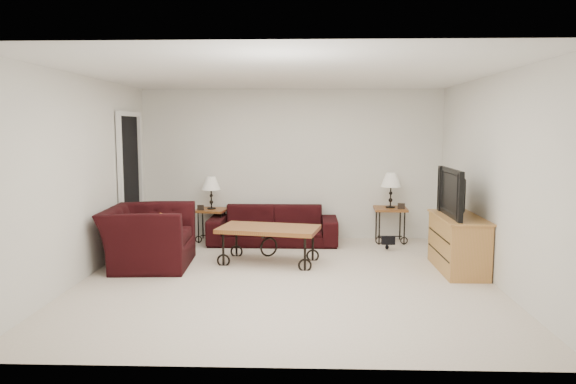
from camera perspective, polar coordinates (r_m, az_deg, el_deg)
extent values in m
plane|color=beige|center=(6.76, -0.20, -9.16)|extent=(5.00, 5.00, 0.00)
cube|color=silver|center=(9.02, 0.39, 2.94)|extent=(5.00, 0.02, 2.50)
cube|color=silver|center=(4.05, -1.54, -1.89)|extent=(5.00, 0.02, 2.50)
cube|color=silver|center=(7.08, -20.89, 1.42)|extent=(0.02, 5.00, 2.50)
cube|color=silver|center=(6.90, 21.02, 1.28)|extent=(0.02, 5.00, 2.50)
plane|color=white|center=(6.53, -0.21, 12.43)|extent=(5.00, 5.00, 0.00)
cube|color=black|center=(8.63, -16.41, 0.95)|extent=(0.08, 0.94, 2.04)
imported|color=black|center=(8.67, -1.58, -3.54)|extent=(2.06, 0.80, 0.60)
cube|color=brown|center=(8.98, -8.09, -3.48)|extent=(0.56, 0.56, 0.53)
cube|color=brown|center=(8.94, 10.76, -3.45)|extent=(0.55, 0.55, 0.57)
cube|color=black|center=(8.81, -9.25, -1.65)|extent=(0.11, 0.02, 0.09)
cube|color=black|center=(8.77, 11.92, -1.47)|extent=(0.11, 0.04, 0.10)
cube|color=brown|center=(7.46, -2.05, -5.64)|extent=(1.46, 0.98, 0.50)
imported|color=black|center=(7.50, -14.55, -4.61)|extent=(1.15, 1.29, 0.80)
cube|color=#DD5D1C|center=(7.39, -13.57, -3.83)|extent=(0.12, 0.37, 0.36)
cube|color=#B77544|center=(7.38, 17.57, -5.23)|extent=(0.50, 1.20, 0.72)
imported|color=black|center=(7.27, 17.61, -0.05)|extent=(0.14, 1.08, 0.62)
ellipsoid|color=black|center=(8.41, 10.48, -4.66)|extent=(0.33, 0.26, 0.41)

